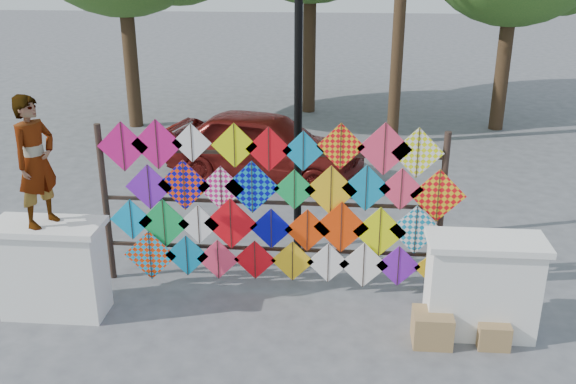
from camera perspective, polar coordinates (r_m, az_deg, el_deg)
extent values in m
plane|color=slate|center=(8.57, -2.15, -10.73)|extent=(80.00, 80.00, 0.00)
cube|color=white|center=(8.82, -20.19, -6.69)|extent=(1.30, 0.55, 1.20)
cube|color=white|center=(8.55, -20.73, -2.88)|extent=(1.40, 0.65, 0.08)
cube|color=white|center=(8.24, 16.81, -8.30)|extent=(1.30, 0.55, 1.20)
cube|color=white|center=(7.95, 17.30, -4.27)|extent=(1.40, 0.65, 0.08)
cylinder|color=black|center=(9.28, -15.90, -1.03)|extent=(0.09, 0.09, 2.30)
cylinder|color=black|center=(8.81, 13.41, -1.98)|extent=(0.09, 0.09, 2.30)
cube|color=black|center=(9.00, -1.60, -5.07)|extent=(4.60, 0.04, 0.04)
cube|color=black|center=(8.71, -1.64, -0.94)|extent=(4.60, 0.04, 0.04)
cube|color=black|center=(8.47, -1.69, 3.45)|extent=(4.60, 0.04, 0.04)
cube|color=#D31371|center=(8.83, -14.48, 3.93)|extent=(0.70, 0.01, 0.70)
cube|color=black|center=(8.82, -14.51, 3.90)|extent=(0.01, 0.01, 0.69)
cube|color=#D31371|center=(8.68, -11.57, 4.17)|extent=(0.70, 0.01, 0.70)
cube|color=black|center=(8.66, -11.60, 4.15)|extent=(0.01, 0.01, 0.69)
cube|color=white|center=(8.55, -8.56, 4.33)|extent=(0.53, 0.01, 0.53)
cube|color=black|center=(8.54, -8.58, 4.31)|extent=(0.01, 0.01, 0.52)
cube|color=#F1FA0A|center=(8.44, -4.79, 4.14)|extent=(0.61, 0.01, 0.61)
cube|color=black|center=(8.43, -4.81, 4.11)|extent=(0.01, 0.01, 0.60)
cube|color=red|center=(8.39, -1.73, 3.81)|extent=(0.61, 0.01, 0.61)
cube|color=black|center=(8.38, -1.74, 3.79)|extent=(0.01, 0.01, 0.60)
cube|color=#0B84B5|center=(8.36, 1.36, 3.65)|extent=(0.55, 0.01, 0.55)
cube|color=black|center=(8.35, 1.36, 3.63)|extent=(0.01, 0.01, 0.54)
cube|color=yellow|center=(8.32, 4.70, 4.06)|extent=(0.63, 0.01, 0.63)
cube|color=black|center=(8.31, 4.70, 4.04)|extent=(0.01, 0.01, 0.62)
cube|color=#FF375D|center=(8.35, 8.57, 3.79)|extent=(0.71, 0.01, 0.71)
cube|color=black|center=(8.34, 8.58, 3.77)|extent=(0.01, 0.01, 0.70)
cube|color=#F1FA0A|center=(8.40, 11.46, 3.43)|extent=(0.68, 0.01, 0.68)
cube|color=black|center=(8.39, 11.47, 3.40)|extent=(0.01, 0.01, 0.67)
cube|color=purple|center=(8.87, -12.26, 0.44)|extent=(0.65, 0.01, 0.65)
cube|color=black|center=(8.86, -12.28, 0.41)|extent=(0.01, 0.01, 0.64)
cube|color=#FB3A07|center=(8.72, -9.23, 0.61)|extent=(0.72, 0.01, 0.72)
cube|color=black|center=(8.71, -9.25, 0.59)|extent=(0.01, 0.01, 0.71)
cube|color=#D31371|center=(8.63, -5.97, 0.31)|extent=(0.64, 0.01, 0.64)
cube|color=black|center=(8.62, -5.98, 0.29)|extent=(0.01, 0.01, 0.63)
cube|color=#0B84B5|center=(8.55, -3.22, 0.43)|extent=(0.74, 0.01, 0.74)
cube|color=black|center=(8.54, -3.23, 0.40)|extent=(0.01, 0.01, 0.73)
cube|color=green|center=(8.50, 0.57, 0.21)|extent=(0.57, 0.01, 0.57)
cube|color=black|center=(8.49, 0.57, 0.18)|extent=(0.01, 0.01, 0.56)
cube|color=yellow|center=(8.48, 3.83, 0.13)|extent=(0.70, 0.01, 0.70)
cube|color=black|center=(8.47, 3.82, 0.10)|extent=(0.01, 0.01, 0.69)
cube|color=#0B84B5|center=(8.47, 6.96, 0.34)|extent=(0.65, 0.01, 0.65)
cube|color=black|center=(8.46, 6.97, 0.31)|extent=(0.01, 0.01, 0.64)
cube|color=#FF375D|center=(8.50, 10.03, 0.25)|extent=(0.59, 0.01, 0.59)
cube|color=black|center=(8.49, 10.04, 0.22)|extent=(0.01, 0.01, 0.58)
cube|color=yellow|center=(8.59, 13.20, -0.33)|extent=(0.74, 0.01, 0.74)
cube|color=black|center=(8.58, 13.21, -0.35)|extent=(0.01, 0.01, 0.72)
cube|color=#0AACEF|center=(9.09, -13.75, -2.40)|extent=(0.60, 0.01, 0.60)
cube|color=black|center=(9.08, -13.78, -2.43)|extent=(0.01, 0.01, 0.59)
cube|color=green|center=(8.97, -10.96, -2.75)|extent=(0.72, 0.01, 0.72)
cube|color=black|center=(8.96, -10.98, -2.78)|extent=(0.01, 0.01, 0.71)
cube|color=white|center=(8.86, -7.95, -2.87)|extent=(0.57, 0.01, 0.57)
cube|color=black|center=(8.85, -7.97, -2.90)|extent=(0.01, 0.01, 0.56)
cube|color=red|center=(8.76, -5.11, -2.82)|extent=(0.74, 0.01, 0.74)
cube|color=black|center=(8.75, -5.13, -2.85)|extent=(0.01, 0.01, 0.73)
cube|color=#06069F|center=(8.71, -1.50, -3.26)|extent=(0.59, 0.01, 0.59)
cube|color=black|center=(8.70, -1.51, -3.29)|extent=(0.01, 0.01, 0.58)
cube|color=#FB3A07|center=(8.68, 1.72, -3.43)|extent=(0.62, 0.01, 0.62)
cube|color=black|center=(8.66, 1.72, -3.46)|extent=(0.01, 0.01, 0.61)
cube|color=#FB3A07|center=(8.64, 4.75, -3.15)|extent=(0.74, 0.01, 0.74)
cube|color=black|center=(8.63, 4.75, -3.18)|extent=(0.01, 0.01, 0.73)
cube|color=#F1FA0A|center=(8.68, 8.15, -3.54)|extent=(0.72, 0.01, 0.72)
cube|color=black|center=(8.67, 8.15, -3.57)|extent=(0.01, 0.01, 0.71)
cube|color=#0B84B5|center=(8.70, 11.28, -3.32)|extent=(0.70, 0.01, 0.70)
cube|color=black|center=(8.69, 11.29, -3.35)|extent=(0.01, 0.01, 0.69)
cube|color=#0AACEF|center=(9.20, -12.15, -5.51)|extent=(0.75, 0.01, 0.75)
cube|color=black|center=(9.19, -12.17, -5.55)|extent=(0.01, 0.01, 0.73)
cube|color=#0B84B5|center=(9.06, -8.98, -5.59)|extent=(0.62, 0.01, 0.62)
cube|color=black|center=(9.05, -9.00, -5.63)|extent=(0.01, 0.01, 0.60)
cube|color=#FF375D|center=(8.99, -6.23, -5.97)|extent=(0.60, 0.01, 0.60)
cube|color=black|center=(8.98, -6.25, -6.01)|extent=(0.01, 0.01, 0.59)
cube|color=red|center=(8.90, -2.95, -6.04)|extent=(0.59, 0.01, 0.59)
cube|color=black|center=(8.89, -2.96, -6.07)|extent=(0.01, 0.01, 0.58)
cube|color=yellow|center=(8.85, 0.41, -6.16)|extent=(0.60, 0.01, 0.60)
cube|color=black|center=(8.84, 0.40, -6.19)|extent=(0.01, 0.01, 0.59)
cube|color=white|center=(8.83, 3.59, -6.31)|extent=(0.59, 0.01, 0.59)
cube|color=black|center=(8.82, 3.59, -6.34)|extent=(0.01, 0.01, 0.58)
cube|color=white|center=(8.85, 6.73, -6.47)|extent=(0.67, 0.01, 0.67)
cube|color=black|center=(8.83, 6.73, -6.50)|extent=(0.01, 0.01, 0.66)
cube|color=purple|center=(8.87, 9.77, -6.49)|extent=(0.61, 0.01, 0.61)
cube|color=black|center=(8.86, 9.77, -6.53)|extent=(0.01, 0.01, 0.59)
cube|color=yellow|center=(8.94, 12.86, -6.62)|extent=(0.54, 0.01, 0.54)
cube|color=black|center=(8.93, 12.87, -6.66)|extent=(0.01, 0.01, 0.53)
cylinder|color=#45301D|center=(17.30, -13.85, 11.91)|extent=(0.36, 0.36, 3.85)
cylinder|color=#45301D|center=(18.41, 1.92, 13.45)|extent=(0.36, 0.36, 4.12)
cylinder|color=#45301D|center=(17.43, 18.60, 11.04)|extent=(0.36, 0.36, 3.58)
cylinder|color=#45301D|center=(15.38, 9.82, 14.22)|extent=(0.28, 0.28, 5.50)
imported|color=#99999E|center=(8.27, -21.53, 2.55)|extent=(0.58, 0.70, 1.63)
imported|color=#5E1310|center=(13.15, -2.10, 4.21)|extent=(4.38, 2.63, 1.40)
cylinder|color=black|center=(9.55, 0.90, 6.45)|extent=(0.12, 0.12, 4.20)
cube|color=#8F6545|center=(8.09, 12.68, -11.68)|extent=(0.47, 0.41, 0.41)
cube|color=#8F6545|center=(8.26, 17.72, -11.87)|extent=(0.38, 0.35, 0.32)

